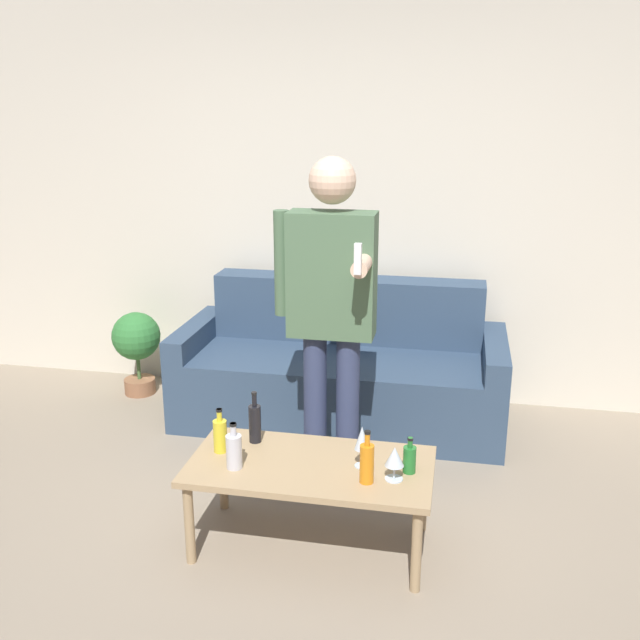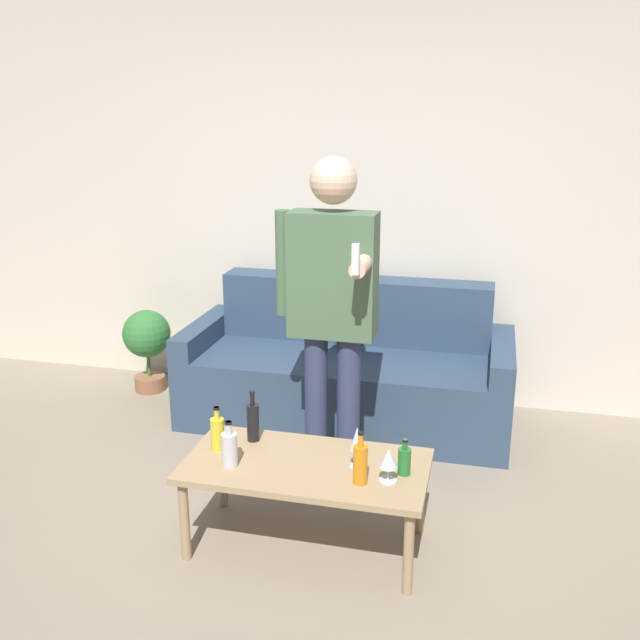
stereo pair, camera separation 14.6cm
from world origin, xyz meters
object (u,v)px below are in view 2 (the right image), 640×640
Objects in this scene: coffee_table at (306,472)px; person_standing_front at (332,300)px; couch at (347,372)px; bottle_orange at (253,421)px.

coffee_table is 0.87m from person_standing_front.
couch is 1.18× the size of person_standing_front.
bottle_orange is (-0.30, 0.16, 0.14)m from coffee_table.
bottle_orange is (-0.20, -1.26, 0.21)m from couch.
couch reaches higher than bottle_orange.
bottle_orange is at bearing -123.41° from person_standing_front.
bottle_orange reaches higher than coffee_table.
couch is 8.05× the size of bottle_orange.
bottle_orange is 0.15× the size of person_standing_front.
couch is at bearing 95.66° from person_standing_front.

